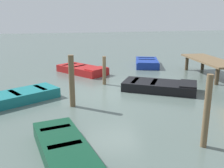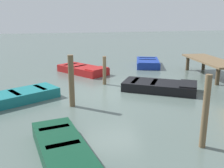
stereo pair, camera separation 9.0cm
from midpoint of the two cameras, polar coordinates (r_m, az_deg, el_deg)
The scene contains 10 objects.
ground_plane at distance 11.51m, azimuth 0.22°, elevation -1.68°, with size 80.00×80.00×0.00m, color #4C5B56.
dock_segment at distance 15.22m, azimuth 21.26°, elevation 4.61°, with size 4.52×1.92×0.95m.
rowboat_teal at distance 10.65m, azimuth -22.26°, elevation -3.05°, with size 3.01×4.06×0.46m.
rowboat_red at distance 15.21m, azimuth -6.34°, elevation 3.24°, with size 3.33×2.92×0.46m.
rowboat_dark_green at distance 6.09m, azimuth -9.62°, elevation -15.91°, with size 3.86×1.71×0.46m.
rowboat_black at distance 11.77m, azimuth 10.86°, elevation -0.48°, with size 2.91×3.50×0.46m.
rowboat_blue at distance 17.45m, azimuth 8.11°, elevation 4.71°, with size 3.17×2.27×0.46m.
mooring_piling_near_right at distance 12.54m, azimuth -1.49°, elevation 3.03°, with size 0.17×0.17×1.40m, color brown.
mooring_piling_near_left at distance 6.90m, azimuth 20.44°, elevation -5.88°, with size 0.16×0.16×1.94m, color brown.
mooring_piling_far_right at distance 9.53m, azimuth -8.78°, elevation 0.63°, with size 0.21×0.21×1.95m, color brown.
Camera 2 is at (10.73, -2.52, 3.34)m, focal length 41.02 mm.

